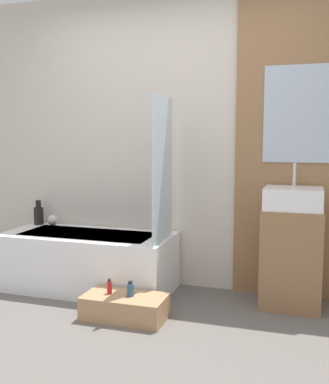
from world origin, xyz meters
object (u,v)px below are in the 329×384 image
at_px(wooden_step_bench, 125,307).
at_px(vase_tall_dark, 39,215).
at_px(sink, 293,198).
at_px(bottle_soap_primary, 109,287).
at_px(bathtub, 88,261).
at_px(vase_round_light, 53,220).
at_px(bottle_soap_secondary, 130,289).

bearing_deg(wooden_step_bench, vase_tall_dark, 147.90).
height_order(sink, vase_tall_dark, sink).
distance_m(sink, bottle_soap_primary, 1.55).
height_order(wooden_step_bench, sink, sink).
relative_size(bathtub, vase_tall_dark, 6.35).
height_order(wooden_step_bench, vase_round_light, vase_round_light).
relative_size(bathtub, wooden_step_bench, 2.44).
height_order(bathtub, sink, sink).
bearing_deg(wooden_step_bench, bottle_soap_primary, 180.00).
distance_m(vase_tall_dark, bottle_soap_primary, 1.37).
distance_m(vase_tall_dark, bottle_soap_secondary, 1.51).
relative_size(bathtub, bottle_soap_secondary, 13.28).
distance_m(bathtub, vase_tall_dark, 0.77).
distance_m(sink, bottle_soap_secondary, 1.42).
distance_m(vase_tall_dark, vase_round_light, 0.16).
bearing_deg(bottle_soap_primary, bottle_soap_secondary, 0.00).
relative_size(bathtub, bottle_soap_primary, 13.20).
xyz_separation_m(bathtub, bottle_soap_primary, (0.44, -0.52, -0.02)).
xyz_separation_m(vase_round_light, bottle_soap_primary, (0.93, -0.76, -0.32)).
relative_size(vase_tall_dark, bottle_soap_secondary, 2.09).
height_order(wooden_step_bench, bottle_soap_primary, bottle_soap_primary).
relative_size(bathtub, sink, 3.41).
height_order(sink, bottle_soap_primary, sink).
height_order(wooden_step_bench, vase_tall_dark, vase_tall_dark).
bearing_deg(bottle_soap_primary, sink, 26.47).
bearing_deg(wooden_step_bench, sink, 28.84).
bearing_deg(sink, vase_tall_dark, 176.94).
xyz_separation_m(bathtub, vase_tall_dark, (-0.65, 0.24, 0.34)).
bearing_deg(wooden_step_bench, vase_round_light, 144.37).
relative_size(sink, vase_round_light, 4.49).
height_order(bathtub, wooden_step_bench, bathtub).
height_order(sink, bottle_soap_secondary, sink).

